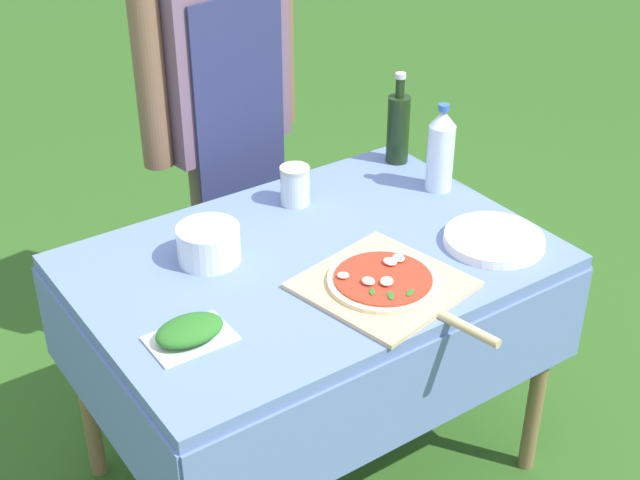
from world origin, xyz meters
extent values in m
plane|color=#2D5B1E|center=(0.00, 0.00, 0.00)|extent=(12.00, 12.00, 0.00)
cube|color=#607AB7|center=(0.00, 0.00, 0.74)|extent=(1.20, 0.84, 0.04)
cube|color=#607AB7|center=(0.00, -0.42, 0.59)|extent=(1.20, 0.01, 0.28)
cube|color=#607AB7|center=(0.00, 0.42, 0.59)|extent=(1.20, 0.01, 0.28)
cube|color=#607AB7|center=(-0.60, 0.00, 0.59)|extent=(0.01, 0.84, 0.28)
cube|color=#607AB7|center=(0.60, 0.00, 0.59)|extent=(0.01, 0.84, 0.28)
cylinder|color=olive|center=(0.54, -0.36, 0.36)|extent=(0.05, 0.05, 0.73)
cylinder|color=olive|center=(-0.54, 0.36, 0.36)|extent=(0.05, 0.05, 0.73)
cylinder|color=olive|center=(0.54, 0.36, 0.36)|extent=(0.05, 0.05, 0.73)
cylinder|color=#70604C|center=(0.21, 0.72, 0.39)|extent=(0.11, 0.11, 0.78)
cylinder|color=#70604C|center=(0.06, 0.69, 0.39)|extent=(0.11, 0.11, 0.78)
cube|color=#6B5166|center=(0.13, 0.70, 1.08)|extent=(0.45, 0.24, 0.59)
cube|color=navy|center=(0.15, 0.61, 0.86)|extent=(0.34, 0.06, 0.85)
cylinder|color=brown|center=(0.38, 0.74, 1.05)|extent=(0.09, 0.09, 0.52)
cylinder|color=brown|center=(-0.11, 0.67, 1.05)|extent=(0.09, 0.09, 0.52)
cube|color=#D1B27F|center=(0.06, -0.22, 0.77)|extent=(0.42, 0.42, 0.01)
cylinder|color=#D1B27F|center=(0.11, -0.47, 0.77)|extent=(0.06, 0.17, 0.02)
cylinder|color=beige|center=(0.06, -0.22, 0.78)|extent=(0.28, 0.28, 0.01)
cylinder|color=red|center=(0.06, -0.22, 0.79)|extent=(0.24, 0.24, 0.00)
ellipsoid|color=white|center=(-0.02, -0.16, 0.80)|extent=(0.04, 0.04, 0.01)
ellipsoid|color=white|center=(0.02, -0.22, 0.80)|extent=(0.03, 0.04, 0.01)
ellipsoid|color=white|center=(0.11, -0.18, 0.80)|extent=(0.04, 0.04, 0.01)
ellipsoid|color=white|center=(0.05, -0.25, 0.80)|extent=(0.05, 0.05, 0.01)
ellipsoid|color=white|center=(0.14, -0.18, 0.80)|extent=(0.04, 0.05, 0.01)
ellipsoid|color=#286B23|center=(0.07, -0.31, 0.79)|extent=(0.04, 0.03, 0.00)
ellipsoid|color=#286B23|center=(0.00, -0.25, 0.79)|extent=(0.03, 0.03, 0.00)
ellipsoid|color=#286B23|center=(0.03, -0.29, 0.79)|extent=(0.03, 0.04, 0.00)
cylinder|color=black|center=(0.54, 0.32, 0.87)|extent=(0.07, 0.07, 0.21)
cylinder|color=black|center=(0.54, 0.32, 1.01)|extent=(0.03, 0.03, 0.06)
cylinder|color=silver|center=(0.54, 0.32, 1.04)|extent=(0.03, 0.03, 0.02)
cylinder|color=silver|center=(0.52, 0.10, 0.86)|extent=(0.08, 0.08, 0.20)
cone|color=silver|center=(0.52, 0.10, 0.99)|extent=(0.08, 0.08, 0.05)
cylinder|color=#335BB2|center=(0.52, 0.10, 1.02)|extent=(0.03, 0.03, 0.02)
cube|color=silver|center=(-0.43, -0.14, 0.76)|extent=(0.19, 0.13, 0.01)
ellipsoid|color=#286B23|center=(-0.43, -0.14, 0.79)|extent=(0.16, 0.11, 0.04)
cylinder|color=silver|center=(-0.23, 0.14, 0.81)|extent=(0.16, 0.16, 0.10)
cylinder|color=white|center=(0.43, -0.22, 0.76)|extent=(0.27, 0.27, 0.00)
cylinder|color=white|center=(0.43, -0.22, 0.77)|extent=(0.27, 0.27, 0.00)
cylinder|color=white|center=(0.43, -0.22, 0.77)|extent=(0.27, 0.27, 0.00)
cylinder|color=white|center=(0.43, -0.22, 0.78)|extent=(0.27, 0.27, 0.00)
cylinder|color=white|center=(0.43, -0.22, 0.78)|extent=(0.27, 0.27, 0.00)
cylinder|color=silver|center=(0.12, 0.27, 0.81)|extent=(0.08, 0.08, 0.10)
cylinder|color=red|center=(0.12, 0.27, 0.80)|extent=(0.07, 0.07, 0.07)
cylinder|color=#B7B2A3|center=(0.12, 0.27, 0.87)|extent=(0.09, 0.09, 0.01)
camera|label=1|loc=(-1.10, -1.63, 1.99)|focal=50.00mm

